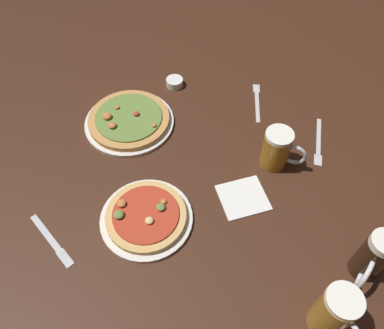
# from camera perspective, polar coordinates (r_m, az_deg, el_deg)

# --- Properties ---
(ground_plane) EXTENTS (2.40, 2.40, 0.03)m
(ground_plane) POSITION_cam_1_polar(r_m,az_deg,el_deg) (1.23, 0.00, -0.99)
(ground_plane) COLOR #3D2114
(pizza_plate_near) EXTENTS (0.27, 0.27, 0.05)m
(pizza_plate_near) POSITION_cam_1_polar(r_m,az_deg,el_deg) (1.11, -6.97, -7.87)
(pizza_plate_near) COLOR silver
(pizza_plate_near) RESTS_ON ground_plane
(pizza_plate_far) EXTENTS (0.31, 0.31, 0.05)m
(pizza_plate_far) POSITION_cam_1_polar(r_m,az_deg,el_deg) (1.35, -9.52, 6.63)
(pizza_plate_far) COLOR silver
(pizza_plate_far) RESTS_ON ground_plane
(beer_mug_dark) EXTENTS (0.09, 0.12, 0.17)m
(beer_mug_dark) POSITION_cam_1_polar(r_m,az_deg,el_deg) (1.07, 25.66, -12.60)
(beer_mug_dark) COLOR black
(beer_mug_dark) RESTS_ON ground_plane
(beer_mug_amber) EXTENTS (0.10, 0.13, 0.17)m
(beer_mug_amber) POSITION_cam_1_polar(r_m,az_deg,el_deg) (0.98, 20.86, -20.29)
(beer_mug_amber) COLOR #B27A23
(beer_mug_amber) RESTS_ON ground_plane
(beer_mug_pale) EXTENTS (0.14, 0.09, 0.14)m
(beer_mug_pale) POSITION_cam_1_polar(r_m,az_deg,el_deg) (1.20, 12.79, 2.28)
(beer_mug_pale) COLOR #9E6619
(beer_mug_pale) RESTS_ON ground_plane
(ramekin_sauce) EXTENTS (0.06, 0.06, 0.03)m
(ramekin_sauce) POSITION_cam_1_polar(r_m,az_deg,el_deg) (1.48, -2.65, 12.33)
(ramekin_sauce) COLOR white
(ramekin_sauce) RESTS_ON ground_plane
(napkin_folded) EXTENTS (0.18, 0.17, 0.01)m
(napkin_folded) POSITION_cam_1_polar(r_m,az_deg,el_deg) (1.16, 7.74, -4.92)
(napkin_folded) COLOR white
(napkin_folded) RESTS_ON ground_plane
(fork_left) EXTENTS (0.03, 0.20, 0.01)m
(fork_left) POSITION_cam_1_polar(r_m,az_deg,el_deg) (1.44, 9.83, 9.40)
(fork_left) COLOR silver
(fork_left) RESTS_ON ground_plane
(knife_right) EXTENTS (0.17, 0.16, 0.01)m
(knife_right) POSITION_cam_1_polar(r_m,az_deg,el_deg) (1.15, -20.53, -10.66)
(knife_right) COLOR silver
(knife_right) RESTS_ON ground_plane
(fork_spare) EXTENTS (0.05, 0.21, 0.01)m
(fork_spare) POSITION_cam_1_polar(r_m,az_deg,el_deg) (1.35, 18.62, 3.22)
(fork_spare) COLOR silver
(fork_spare) RESTS_ON ground_plane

